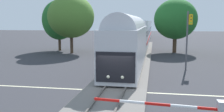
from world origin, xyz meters
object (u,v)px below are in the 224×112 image
(elm_centre_background, at_px, (175,19))
(crossing_gate_near, at_px, (208,110))
(pine_left_background, at_px, (59,20))
(commuter_train, at_px, (141,32))
(traffic_signal_far_side, at_px, (189,31))
(oak_behind_train, at_px, (71,16))

(elm_centre_background, bearing_deg, crossing_gate_near, -91.98)
(pine_left_background, bearing_deg, crossing_gate_near, -58.59)
(commuter_train, xyz_separation_m, traffic_signal_far_side, (5.91, -22.26, 1.16))
(elm_centre_background, bearing_deg, pine_left_background, -178.09)
(commuter_train, relative_size, elm_centre_background, 7.97)
(traffic_signal_far_side, height_order, elm_centre_background, elm_centre_background)
(traffic_signal_far_side, height_order, oak_behind_train, oak_behind_train)
(crossing_gate_near, distance_m, traffic_signal_far_side, 15.59)
(traffic_signal_far_side, bearing_deg, elm_centre_background, 90.62)
(traffic_signal_far_side, distance_m, oak_behind_train, 19.09)
(crossing_gate_near, bearing_deg, elm_centre_background, 88.02)
(traffic_signal_far_side, distance_m, pine_left_background, 23.29)
(commuter_train, height_order, crossing_gate_near, commuter_train)
(crossing_gate_near, bearing_deg, pine_left_background, 121.41)
(crossing_gate_near, relative_size, traffic_signal_far_side, 0.98)
(crossing_gate_near, height_order, traffic_signal_far_side, traffic_signal_far_side)
(elm_centre_background, distance_m, oak_behind_train, 15.99)
(commuter_train, distance_m, elm_centre_background, 10.17)
(commuter_train, xyz_separation_m, pine_left_background, (-12.95, -8.65, 2.31))
(crossing_gate_near, height_order, elm_centre_background, elm_centre_background)
(commuter_train, distance_m, oak_behind_train, 15.47)
(traffic_signal_far_side, xyz_separation_m, pine_left_background, (-18.86, 13.61, 1.16))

